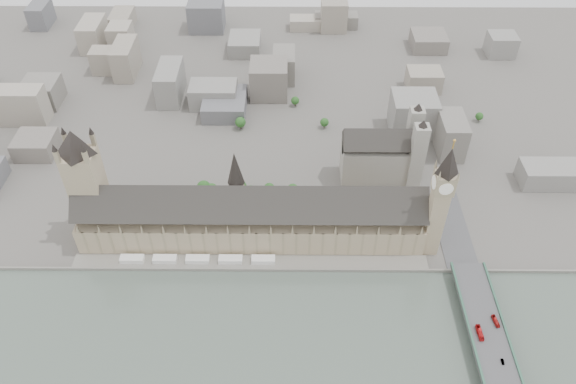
{
  "coord_description": "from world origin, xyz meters",
  "views": [
    {
      "loc": [
        30.78,
        -286.87,
        329.29
      ],
      "look_at": [
        28.48,
        39.21,
        31.64
      ],
      "focal_mm": 35.0,
      "sensor_mm": 36.0,
      "label": 1
    }
  ],
  "objects_px": {
    "car_silver": "(503,362)",
    "victoria_tower": "(86,180)",
    "red_bus_south": "(496,321)",
    "elizabeth_tower": "(441,195)",
    "westminster_bridge": "(491,354)",
    "red_bus_north": "(480,333)",
    "palace_of_westminster": "(251,217)",
    "westminster_abbey": "(383,155)"
  },
  "relations": [
    {
      "from": "elizabeth_tower",
      "to": "red_bus_south",
      "type": "distance_m",
      "value": 92.98
    },
    {
      "from": "westminster_bridge",
      "to": "red_bus_north",
      "type": "distance_m",
      "value": 14.94
    },
    {
      "from": "westminster_bridge",
      "to": "red_bus_south",
      "type": "distance_m",
      "value": 23.01
    },
    {
      "from": "westminster_abbey",
      "to": "red_bus_south",
      "type": "distance_m",
      "value": 172.0
    },
    {
      "from": "red_bus_north",
      "to": "car_silver",
      "type": "bearing_deg",
      "value": -66.52
    },
    {
      "from": "red_bus_north",
      "to": "car_silver",
      "type": "distance_m",
      "value": 22.81
    },
    {
      "from": "westminster_abbey",
      "to": "red_bus_north",
      "type": "height_order",
      "value": "westminster_abbey"
    },
    {
      "from": "victoria_tower",
      "to": "red_bus_south",
      "type": "xyz_separation_m",
      "value": [
        290.68,
        -92.45,
        -43.59
      ]
    },
    {
      "from": "elizabeth_tower",
      "to": "westminster_bridge",
      "type": "bearing_deg",
      "value": -75.89
    },
    {
      "from": "westminster_bridge",
      "to": "car_silver",
      "type": "height_order",
      "value": "car_silver"
    },
    {
      "from": "westminster_bridge",
      "to": "red_bus_north",
      "type": "bearing_deg",
      "value": 118.29
    },
    {
      "from": "westminster_bridge",
      "to": "westminster_abbey",
      "type": "bearing_deg",
      "value": 105.64
    },
    {
      "from": "westminster_bridge",
      "to": "red_bus_south",
      "type": "bearing_deg",
      "value": 72.39
    },
    {
      "from": "red_bus_south",
      "to": "car_silver",
      "type": "xyz_separation_m",
      "value": [
        -3.34,
        -29.97,
        -0.67
      ]
    },
    {
      "from": "westminster_abbey",
      "to": "westminster_bridge",
      "type": "bearing_deg",
      "value": -74.36
    },
    {
      "from": "palace_of_westminster",
      "to": "westminster_abbey",
      "type": "relative_size",
      "value": 3.9
    },
    {
      "from": "westminster_bridge",
      "to": "car_silver",
      "type": "relative_size",
      "value": 77.52
    },
    {
      "from": "elizabeth_tower",
      "to": "victoria_tower",
      "type": "height_order",
      "value": "elizabeth_tower"
    },
    {
      "from": "red_bus_south",
      "to": "westminster_bridge",
      "type": "bearing_deg",
      "value": -115.73
    },
    {
      "from": "victoria_tower",
      "to": "car_silver",
      "type": "xyz_separation_m",
      "value": [
        287.34,
        -122.43,
        -44.26
      ]
    },
    {
      "from": "elizabeth_tower",
      "to": "westminster_bridge",
      "type": "relative_size",
      "value": 0.33
    },
    {
      "from": "elizabeth_tower",
      "to": "red_bus_south",
      "type": "height_order",
      "value": "elizabeth_tower"
    },
    {
      "from": "palace_of_westminster",
      "to": "victoria_tower",
      "type": "relative_size",
      "value": 2.65
    },
    {
      "from": "elizabeth_tower",
      "to": "westminster_bridge",
      "type": "distance_m",
      "value": 111.81
    },
    {
      "from": "car_silver",
      "to": "red_bus_south",
      "type": "bearing_deg",
      "value": 83.1
    },
    {
      "from": "westminster_abbey",
      "to": "car_silver",
      "type": "height_order",
      "value": "westminster_abbey"
    },
    {
      "from": "car_silver",
      "to": "victoria_tower",
      "type": "bearing_deg",
      "value": 156.37
    },
    {
      "from": "elizabeth_tower",
      "to": "palace_of_westminster",
      "type": "bearing_deg",
      "value": 175.15
    },
    {
      "from": "red_bus_north",
      "to": "red_bus_south",
      "type": "xyz_separation_m",
      "value": [
        12.99,
        9.33,
        -0.3
      ]
    },
    {
      "from": "palace_of_westminster",
      "to": "victoria_tower",
      "type": "height_order",
      "value": "victoria_tower"
    },
    {
      "from": "westminster_bridge",
      "to": "red_bus_south",
      "type": "height_order",
      "value": "red_bus_south"
    },
    {
      "from": "palace_of_westminster",
      "to": "red_bus_north",
      "type": "relative_size",
      "value": 22.18
    },
    {
      "from": "red_bus_south",
      "to": "car_silver",
      "type": "distance_m",
      "value": 30.17
    },
    {
      "from": "victoria_tower",
      "to": "red_bus_south",
      "type": "distance_m",
      "value": 308.13
    },
    {
      "from": "elizabeth_tower",
      "to": "victoria_tower",
      "type": "bearing_deg",
      "value": 176.04
    },
    {
      "from": "westminster_bridge",
      "to": "red_bus_north",
      "type": "height_order",
      "value": "red_bus_north"
    },
    {
      "from": "red_bus_south",
      "to": "elizabeth_tower",
      "type": "bearing_deg",
      "value": 104.28
    },
    {
      "from": "westminster_bridge",
      "to": "red_bus_north",
      "type": "xyz_separation_m",
      "value": [
        -6.31,
        11.72,
        6.79
      ]
    },
    {
      "from": "elizabeth_tower",
      "to": "car_silver",
      "type": "xyz_separation_m",
      "value": [
        27.34,
        -104.43,
        -47.15
      ]
    },
    {
      "from": "elizabeth_tower",
      "to": "westminster_abbey",
      "type": "distance_m",
      "value": 96.91
    },
    {
      "from": "westminster_bridge",
      "to": "westminster_abbey",
      "type": "relative_size",
      "value": 4.78
    },
    {
      "from": "palace_of_westminster",
      "to": "westminster_bridge",
      "type": "height_order",
      "value": "palace_of_westminster"
    }
  ]
}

